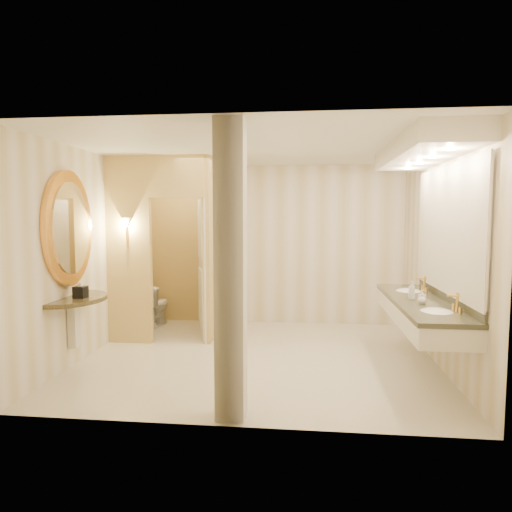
# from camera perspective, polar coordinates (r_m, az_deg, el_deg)

# --- Properties ---
(floor) EXTENTS (4.50, 4.50, 0.00)m
(floor) POSITION_cam_1_polar(r_m,az_deg,el_deg) (6.13, 0.26, -12.50)
(floor) COLOR beige
(floor) RESTS_ON ground
(ceiling) EXTENTS (4.50, 4.50, 0.00)m
(ceiling) POSITION_cam_1_polar(r_m,az_deg,el_deg) (5.91, 0.27, 13.32)
(ceiling) COLOR silver
(ceiling) RESTS_ON wall_back
(wall_back) EXTENTS (4.50, 0.02, 2.70)m
(wall_back) POSITION_cam_1_polar(r_m,az_deg,el_deg) (7.86, 1.78, 1.41)
(wall_back) COLOR beige
(wall_back) RESTS_ON floor
(wall_front) EXTENTS (4.50, 0.02, 2.70)m
(wall_front) POSITION_cam_1_polar(r_m,az_deg,el_deg) (3.90, -2.78, -2.33)
(wall_front) COLOR beige
(wall_front) RESTS_ON floor
(wall_left) EXTENTS (0.02, 4.00, 2.70)m
(wall_left) POSITION_cam_1_polar(r_m,az_deg,el_deg) (6.50, -19.87, 0.34)
(wall_left) COLOR beige
(wall_left) RESTS_ON floor
(wall_right) EXTENTS (0.02, 4.00, 2.70)m
(wall_right) POSITION_cam_1_polar(r_m,az_deg,el_deg) (6.07, 21.92, -0.04)
(wall_right) COLOR beige
(wall_right) RESTS_ON floor
(toilet_closet) EXTENTS (1.50, 1.55, 2.70)m
(toilet_closet) POSITION_cam_1_polar(r_m,az_deg,el_deg) (7.02, -8.03, 1.21)
(toilet_closet) COLOR #F3CF7F
(toilet_closet) RESTS_ON floor
(wall_sconce) EXTENTS (0.14, 0.14, 0.42)m
(wall_sconce) POSITION_cam_1_polar(r_m,az_deg,el_deg) (6.74, -15.87, 3.86)
(wall_sconce) COLOR gold
(wall_sconce) RESTS_ON toilet_closet
(vanity) EXTENTS (0.75, 2.57, 2.09)m
(vanity) POSITION_cam_1_polar(r_m,az_deg,el_deg) (5.59, 20.45, 2.46)
(vanity) COLOR silver
(vanity) RESTS_ON floor
(console_shelf) EXTENTS (1.06, 1.06, 1.98)m
(console_shelf) POSITION_cam_1_polar(r_m,az_deg,el_deg) (5.90, -22.33, -0.21)
(console_shelf) COLOR black
(console_shelf) RESTS_ON floor
(pillar) EXTENTS (0.26, 0.26, 2.70)m
(pillar) POSITION_cam_1_polar(r_m,az_deg,el_deg) (4.10, -3.19, -1.96)
(pillar) COLOR silver
(pillar) RESTS_ON floor
(tissue_box) EXTENTS (0.14, 0.14, 0.14)m
(tissue_box) POSITION_cam_1_polar(r_m,az_deg,el_deg) (5.84, -21.08, -4.22)
(tissue_box) COLOR black
(tissue_box) RESTS_ON console_shelf
(toilet) EXTENTS (0.48, 0.74, 0.71)m
(toilet) POSITION_cam_1_polar(r_m,az_deg,el_deg) (7.88, -12.68, -5.99)
(toilet) COLOR white
(toilet) RESTS_ON floor
(soap_bottle_a) EXTENTS (0.07, 0.07, 0.15)m
(soap_bottle_a) POSITION_cam_1_polar(r_m,az_deg,el_deg) (5.45, 20.04, -4.78)
(soap_bottle_a) COLOR beige
(soap_bottle_a) RESTS_ON vanity
(soap_bottle_b) EXTENTS (0.09, 0.09, 0.11)m
(soap_bottle_b) POSITION_cam_1_polar(r_m,az_deg,el_deg) (5.39, 20.03, -5.06)
(soap_bottle_b) COLOR silver
(soap_bottle_b) RESTS_ON vanity
(soap_bottle_c) EXTENTS (0.08, 0.08, 0.21)m
(soap_bottle_c) POSITION_cam_1_polar(r_m,az_deg,el_deg) (5.66, 18.89, -4.06)
(soap_bottle_c) COLOR #C6B28C
(soap_bottle_c) RESTS_ON vanity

